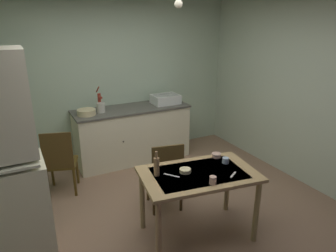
{
  "coord_description": "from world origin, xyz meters",
  "views": [
    {
      "loc": [
        -1.39,
        -2.76,
        2.24
      ],
      "look_at": [
        0.13,
        0.18,
        1.09
      ],
      "focal_mm": 32.94,
      "sensor_mm": 36.0,
      "label": 1
    }
  ],
  "objects": [
    {
      "name": "table_knife",
      "position": [
        -0.09,
        -0.33,
        0.75
      ],
      "size": [
        0.12,
        0.15,
        0.0
      ],
      "primitive_type": "cube",
      "rotation": [
        0.0,
        0.0,
        2.23
      ],
      "color": "silver",
      "rests_on": "dining_table"
    },
    {
      "name": "teaspoon_near_bowl",
      "position": [
        0.47,
        -0.6,
        0.75
      ],
      "size": [
        0.13,
        0.09,
        0.0
      ],
      "primitive_type": "cube",
      "rotation": [
        0.0,
        0.0,
        3.69
      ],
      "color": "beige",
      "rests_on": "dining_table"
    },
    {
      "name": "wall_right",
      "position": [
        2.21,
        0.0,
        1.33
      ],
      "size": [
        0.1,
        4.19,
        2.67
      ],
      "primitive_type": "cube",
      "color": "beige",
      "rests_on": "ground"
    },
    {
      "name": "hand_pump",
      "position": [
        -0.23,
        1.77,
        1.06
      ],
      "size": [
        0.05,
        0.27,
        0.39
      ],
      "color": "maroon",
      "rests_on": "counter_cabinet"
    },
    {
      "name": "glass_bottle",
      "position": [
        -0.23,
        -0.26,
        0.86
      ],
      "size": [
        0.06,
        0.06,
        0.26
      ],
      "color": "olive",
      "rests_on": "dining_table"
    },
    {
      "name": "pendant_bulb",
      "position": [
        0.16,
        0.01,
        2.38
      ],
      "size": [
        0.08,
        0.08,
        0.08
      ],
      "primitive_type": "sphere",
      "color": "#F9EFCC"
    },
    {
      "name": "serving_bowl_wide",
      "position": [
        0.06,
        -0.33,
        0.77
      ],
      "size": [
        0.12,
        0.12,
        0.04
      ],
      "primitive_type": "cylinder",
      "color": "beige",
      "rests_on": "dining_table"
    },
    {
      "name": "mug_tall",
      "position": [
        0.18,
        -0.65,
        0.79
      ],
      "size": [
        0.07,
        0.07,
        0.08
      ],
      "primitive_type": "cylinder",
      "color": "tan",
      "rests_on": "dining_table"
    },
    {
      "name": "chair_far_side",
      "position": [
        0.1,
        0.19,
        0.47
      ],
      "size": [
        0.47,
        0.47,
        0.89
      ],
      "color": "#4B371A",
      "rests_on": "ground"
    },
    {
      "name": "dining_table",
      "position": [
        0.18,
        -0.4,
        0.65
      ],
      "size": [
        1.27,
        0.88,
        0.75
      ],
      "color": "tan",
      "rests_on": "ground"
    },
    {
      "name": "teacup_mint",
      "position": [
        0.57,
        -0.34,
        0.78
      ],
      "size": [
        0.07,
        0.07,
        0.06
      ],
      "primitive_type": "cylinder",
      "color": "#9EB2C6",
      "rests_on": "dining_table"
    },
    {
      "name": "stoneware_crock",
      "position": [
        -0.23,
        1.71,
        0.97
      ],
      "size": [
        0.13,
        0.13,
        0.15
      ],
      "primitive_type": "cylinder",
      "color": "beige",
      "rests_on": "counter_cabinet"
    },
    {
      "name": "mixing_bowl_counter",
      "position": [
        -0.46,
        1.68,
        0.94
      ],
      "size": [
        0.27,
        0.27,
        0.08
      ],
      "primitive_type": "cylinder",
      "color": "beige",
      "rests_on": "counter_cabinet"
    },
    {
      "name": "chair_by_counter",
      "position": [
        -0.97,
        1.15,
        0.47
      ],
      "size": [
        0.5,
        0.5,
        0.91
      ],
      "color": "#4F3C14",
      "rests_on": "ground"
    },
    {
      "name": "counter_cabinet",
      "position": [
        0.27,
        1.73,
        0.45
      ],
      "size": [
        1.86,
        0.64,
        0.9
      ],
      "color": "beige",
      "rests_on": "ground"
    },
    {
      "name": "ground_plane",
      "position": [
        0.0,
        0.0,
        0.0
      ],
      "size": [
        5.32,
        5.32,
        0.0
      ],
      "primitive_type": "plane",
      "color": "#8C6C53"
    },
    {
      "name": "soup_bowl_small",
      "position": [
        0.57,
        -0.17,
        0.77
      ],
      "size": [
        0.11,
        0.11,
        0.04
      ],
      "primitive_type": "cylinder",
      "color": "tan",
      "rests_on": "dining_table"
    },
    {
      "name": "sink_basin",
      "position": [
        0.88,
        1.73,
        0.97
      ],
      "size": [
        0.44,
        0.34,
        0.15
      ],
      "color": "silver",
      "rests_on": "counter_cabinet"
    },
    {
      "name": "wall_back",
      "position": [
        0.0,
        2.1,
        1.33
      ],
      "size": [
        4.42,
        0.1,
        2.67
      ],
      "primitive_type": "cube",
      "color": "#B4CCAD",
      "rests_on": "ground"
    }
  ]
}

